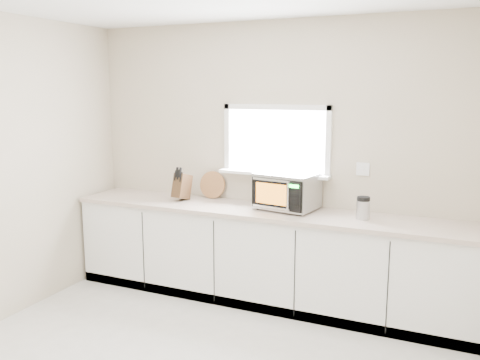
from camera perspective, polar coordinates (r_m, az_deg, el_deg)
The scene contains 7 objects.
back_wall at distance 5.04m, azimuth 4.12°, elevation 2.35°, with size 4.00×0.17×2.70m.
cabinets at distance 4.98m, azimuth 2.80°, elevation -8.67°, with size 3.92×0.60×0.88m, color white.
countertop at distance 4.84m, azimuth 2.81°, elevation -3.55°, with size 3.92×0.64×0.04m, color beige.
microwave at distance 4.82m, azimuth 5.29°, elevation -1.16°, with size 0.60×0.51×0.35m.
knife_block at distance 5.23m, azimuth -6.55°, elevation -0.65°, with size 0.14×0.25×0.35m.
cutting_board at distance 5.30m, azimuth -3.11°, elevation -0.54°, with size 0.28×0.28×0.02m, color olive.
coffee_grinder at distance 4.59m, azimuth 13.65°, elevation -3.05°, with size 0.12×0.12×0.20m.
Camera 1 is at (1.69, -2.70, 2.05)m, focal length 38.00 mm.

